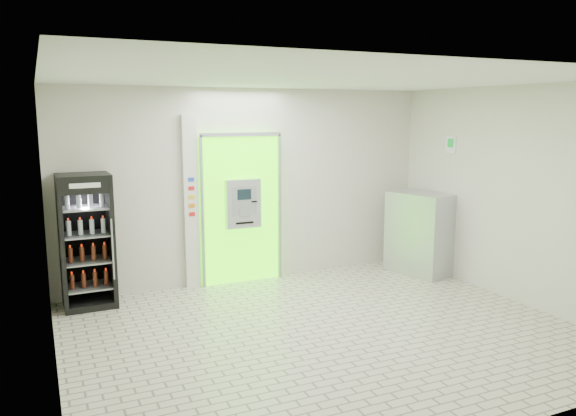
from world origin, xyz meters
TOP-DOWN VIEW (x-y plane):
  - ground at (0.00, 0.00)m, footprint 6.00×6.00m
  - room_shell at (0.00, 0.00)m, footprint 6.00×6.00m
  - atm_assembly at (-0.20, 2.41)m, footprint 1.30×0.24m
  - pillar at (-0.98, 2.45)m, footprint 0.22×0.11m
  - beverage_cooler at (-2.50, 2.19)m, footprint 0.69×0.66m
  - steel_cabinet at (2.66, 1.64)m, footprint 0.92×1.14m
  - exit_sign at (2.99, 1.40)m, footprint 0.02×0.22m

SIDE VIEW (x-z plane):
  - ground at x=0.00m, z-range 0.00..0.00m
  - steel_cabinet at x=2.66m, z-range 0.00..1.34m
  - beverage_cooler at x=-2.50m, z-range -0.04..1.78m
  - atm_assembly at x=-0.20m, z-range 0.01..2.34m
  - pillar at x=-0.98m, z-range 0.00..2.60m
  - room_shell at x=0.00m, z-range -1.16..4.84m
  - exit_sign at x=2.99m, z-range 1.99..2.25m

